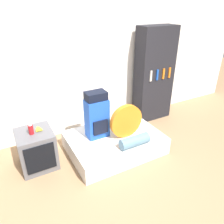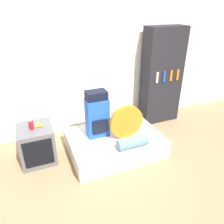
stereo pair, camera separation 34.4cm
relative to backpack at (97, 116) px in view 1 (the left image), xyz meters
The scene contains 10 objects.
ground_plane 1.12m from the backpack, 88.52° to the right, with size 16.00×16.00×0.00m, color #997551.
wall_back 1.05m from the backpack, 88.42° to the left, with size 8.00×0.05×2.60m.
bed 0.59m from the backpack, 28.24° to the right, with size 1.51×1.10×0.29m.
backpack is the anchor object (origin of this frame).
tent_bag 0.48m from the backpack, 30.09° to the right, with size 0.56×0.08×0.56m.
sleeping_roll 0.72m from the backpack, 54.81° to the right, with size 0.49×0.17×0.17m.
television 1.05m from the backpack, behind, with size 0.52×0.56×0.60m.
canister 1.01m from the backpack, behind, with size 0.07×0.07×0.16m.
banana_bunch 0.91m from the backpack, behind, with size 0.12×0.16×0.03m.
bookshelf 1.68m from the backpack, 19.45° to the left, with size 0.78×0.38×1.91m.
Camera 1 is at (-1.29, -1.93, 2.30)m, focal length 35.00 mm.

